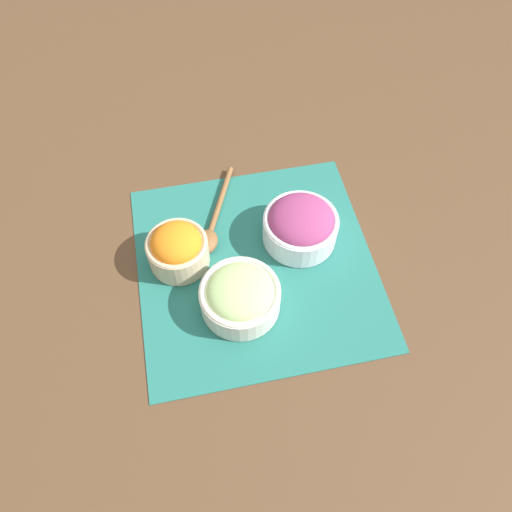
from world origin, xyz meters
TOP-DOWN VIEW (x-y plane):
  - ground_plane at (0.00, 0.00)m, footprint 3.00×3.00m
  - placemat at (0.00, 0.00)m, footprint 0.47×0.48m
  - onion_bowl at (-0.10, -0.05)m, footprint 0.15×0.15m
  - carrot_bowl at (0.15, -0.04)m, footprint 0.12×0.12m
  - cucumber_bowl at (0.05, 0.08)m, footprint 0.15×0.15m
  - wooden_spoon at (0.08, -0.09)m, footprint 0.12×0.23m

SIDE VIEW (x-z plane):
  - ground_plane at x=0.00m, z-range 0.00..0.00m
  - placemat at x=0.00m, z-range 0.00..0.00m
  - wooden_spoon at x=0.08m, z-range 0.00..0.03m
  - cucumber_bowl at x=0.05m, z-range 0.00..0.08m
  - onion_bowl at x=-0.10m, z-range 0.00..0.09m
  - carrot_bowl at x=0.15m, z-range 0.00..0.09m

